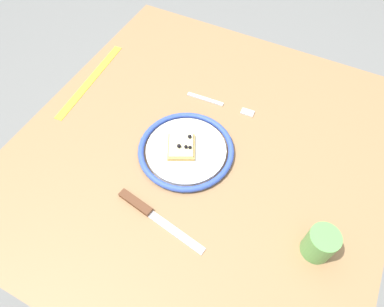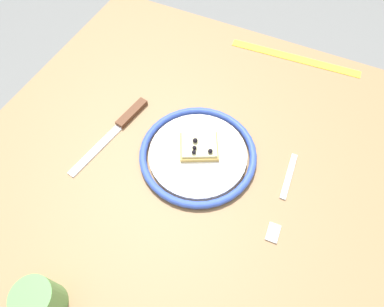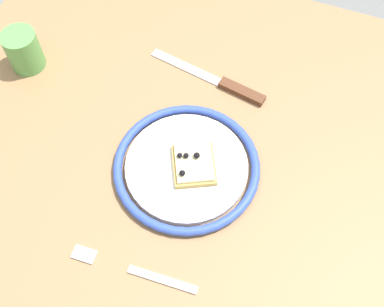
{
  "view_description": "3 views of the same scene",
  "coord_description": "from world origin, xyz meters",
  "px_view_note": "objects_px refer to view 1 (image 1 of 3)",
  "views": [
    {
      "loc": [
        0.47,
        0.21,
        1.44
      ],
      "look_at": [
        0.04,
        -0.01,
        0.73
      ],
      "focal_mm": 32.03,
      "sensor_mm": 36.0,
      "label": 1
    },
    {
      "loc": [
        -0.12,
        0.29,
        1.3
      ],
      "look_at": [
        0.03,
        -0.02,
        0.74
      ],
      "focal_mm": 30.49,
      "sensor_mm": 36.0,
      "label": 2
    },
    {
      "loc": [
        -0.33,
        -0.18,
        1.43
      ],
      "look_at": [
        0.04,
        -0.04,
        0.74
      ],
      "focal_mm": 44.95,
      "sensor_mm": 36.0,
      "label": 3
    }
  ],
  "objects_px": {
    "cup": "(320,244)",
    "measuring_tape": "(91,80)",
    "fork": "(221,104)",
    "plate": "(186,150)",
    "pizza_slice_near": "(181,146)",
    "knife": "(146,210)",
    "dining_table": "(202,168)"
  },
  "relations": [
    {
      "from": "cup",
      "to": "measuring_tape",
      "type": "relative_size",
      "value": 0.23
    },
    {
      "from": "fork",
      "to": "cup",
      "type": "height_order",
      "value": "cup"
    },
    {
      "from": "plate",
      "to": "pizza_slice_near",
      "type": "xyz_separation_m",
      "value": [
        0.0,
        -0.01,
        0.01
      ]
    },
    {
      "from": "knife",
      "to": "cup",
      "type": "xyz_separation_m",
      "value": [
        -0.09,
        0.37,
        0.03
      ]
    },
    {
      "from": "knife",
      "to": "cup",
      "type": "relative_size",
      "value": 3.08
    },
    {
      "from": "plate",
      "to": "dining_table",
      "type": "bearing_deg",
      "value": 126.08
    },
    {
      "from": "fork",
      "to": "measuring_tape",
      "type": "height_order",
      "value": "fork"
    },
    {
      "from": "knife",
      "to": "fork",
      "type": "bearing_deg",
      "value": 177.31
    },
    {
      "from": "plate",
      "to": "knife",
      "type": "xyz_separation_m",
      "value": [
        0.19,
        -0.01,
        -0.0
      ]
    },
    {
      "from": "dining_table",
      "to": "plate",
      "type": "xyz_separation_m",
      "value": [
        0.03,
        -0.04,
        0.1
      ]
    },
    {
      "from": "pizza_slice_near",
      "to": "knife",
      "type": "xyz_separation_m",
      "value": [
        0.19,
        0.01,
        -0.02
      ]
    },
    {
      "from": "dining_table",
      "to": "knife",
      "type": "relative_size",
      "value": 4.14
    },
    {
      "from": "dining_table",
      "to": "measuring_tape",
      "type": "xyz_separation_m",
      "value": [
        -0.08,
        -0.41,
        0.09
      ]
    },
    {
      "from": "plate",
      "to": "measuring_tape",
      "type": "bearing_deg",
      "value": -105.25
    },
    {
      "from": "pizza_slice_near",
      "to": "cup",
      "type": "height_order",
      "value": "cup"
    },
    {
      "from": "knife",
      "to": "measuring_tape",
      "type": "distance_m",
      "value": 0.48
    },
    {
      "from": "fork",
      "to": "dining_table",
      "type": "bearing_deg",
      "value": 7.86
    },
    {
      "from": "cup",
      "to": "dining_table",
      "type": "bearing_deg",
      "value": -111.42
    },
    {
      "from": "plate",
      "to": "fork",
      "type": "relative_size",
      "value": 1.23
    },
    {
      "from": "fork",
      "to": "cup",
      "type": "xyz_separation_m",
      "value": [
        0.3,
        0.35,
        0.04
      ]
    },
    {
      "from": "knife",
      "to": "pizza_slice_near",
      "type": "bearing_deg",
      "value": -178.05
    },
    {
      "from": "fork",
      "to": "measuring_tape",
      "type": "distance_m",
      "value": 0.4
    },
    {
      "from": "knife",
      "to": "fork",
      "type": "height_order",
      "value": "knife"
    },
    {
      "from": "plate",
      "to": "cup",
      "type": "height_order",
      "value": "cup"
    },
    {
      "from": "plate",
      "to": "measuring_tape",
      "type": "xyz_separation_m",
      "value": [
        -0.1,
        -0.38,
        -0.01
      ]
    },
    {
      "from": "measuring_tape",
      "to": "dining_table",
      "type": "bearing_deg",
      "value": 75.55
    },
    {
      "from": "dining_table",
      "to": "measuring_tape",
      "type": "relative_size",
      "value": 2.96
    },
    {
      "from": "fork",
      "to": "cup",
      "type": "distance_m",
      "value": 0.46
    },
    {
      "from": "dining_table",
      "to": "fork",
      "type": "distance_m",
      "value": 0.19
    },
    {
      "from": "dining_table",
      "to": "plate",
      "type": "height_order",
      "value": "plate"
    },
    {
      "from": "dining_table",
      "to": "cup",
      "type": "height_order",
      "value": "cup"
    },
    {
      "from": "fork",
      "to": "measuring_tape",
      "type": "xyz_separation_m",
      "value": [
        0.09,
        -0.39,
        -0.0
      ]
    }
  ]
}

